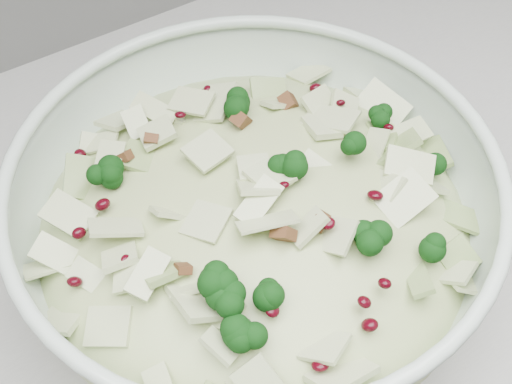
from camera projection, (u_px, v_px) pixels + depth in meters
mixing_bowl at (254, 230)px, 0.54m from camera, size 0.37×0.37×0.14m
salad at (254, 211)px, 0.52m from camera, size 0.40×0.40×0.14m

